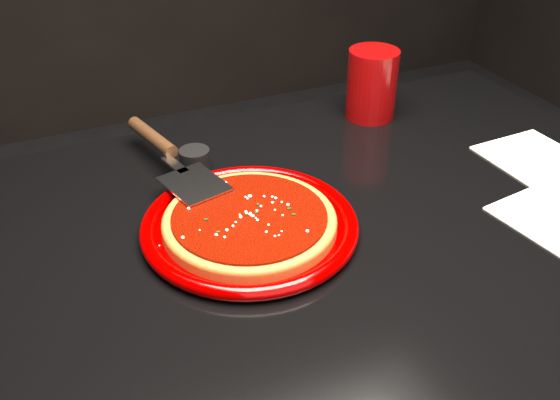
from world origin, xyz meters
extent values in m
cylinder|color=#6E0000|center=(-0.07, 0.03, 0.76)|extent=(0.41, 0.41, 0.02)
cylinder|color=brown|center=(-0.07, 0.03, 0.76)|extent=(0.32, 0.32, 0.01)
torus|color=brown|center=(-0.07, 0.03, 0.77)|extent=(0.32, 0.32, 0.02)
cylinder|color=#610900|center=(-0.07, 0.03, 0.78)|extent=(0.29, 0.29, 0.01)
cylinder|color=#7E0506|center=(0.27, 0.29, 0.82)|extent=(0.10, 0.10, 0.13)
cube|color=silver|center=(0.35, -0.12, 0.75)|extent=(0.17, 0.17, 0.00)
cube|color=silver|center=(0.44, 0.03, 0.75)|extent=(0.16, 0.17, 0.00)
cylinder|color=black|center=(-0.09, 0.23, 0.77)|extent=(0.07, 0.07, 0.04)
camera|label=1|loc=(-0.32, -0.63, 1.28)|focal=40.00mm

